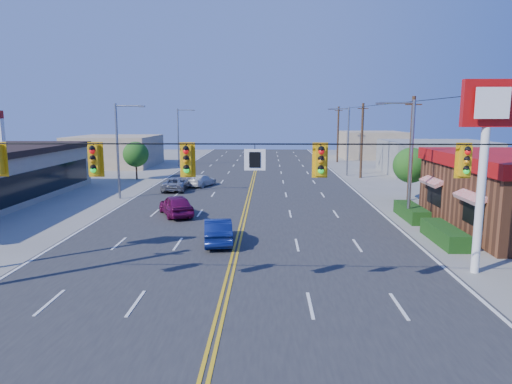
{
  "coord_description": "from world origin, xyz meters",
  "views": [
    {
      "loc": [
        1.68,
        -15.96,
        6.96
      ],
      "look_at": [
        0.89,
        12.59,
        2.2
      ],
      "focal_mm": 32.0,
      "sensor_mm": 36.0,
      "label": 1
    }
  ],
  "objects_px": {
    "car_blue": "(218,232)",
    "car_white": "(202,181)",
    "signal_span": "(218,176)",
    "car_silver": "(176,184)",
    "car_magenta": "(176,206)",
    "kfc_pylon": "(485,138)"
  },
  "relations": [
    {
      "from": "signal_span",
      "to": "car_magenta",
      "type": "relative_size",
      "value": 5.57
    },
    {
      "from": "car_white",
      "to": "car_silver",
      "type": "relative_size",
      "value": 0.85
    },
    {
      "from": "car_magenta",
      "to": "car_blue",
      "type": "relative_size",
      "value": 1.04
    },
    {
      "from": "car_magenta",
      "to": "car_silver",
      "type": "relative_size",
      "value": 0.96
    },
    {
      "from": "kfc_pylon",
      "to": "car_magenta",
      "type": "height_order",
      "value": "kfc_pylon"
    },
    {
      "from": "kfc_pylon",
      "to": "car_magenta",
      "type": "bearing_deg",
      "value": 144.62
    },
    {
      "from": "signal_span",
      "to": "car_white",
      "type": "height_order",
      "value": "signal_span"
    },
    {
      "from": "kfc_pylon",
      "to": "car_white",
      "type": "bearing_deg",
      "value": 122.65
    },
    {
      "from": "kfc_pylon",
      "to": "car_magenta",
      "type": "xyz_separation_m",
      "value": [
        -15.79,
        11.22,
        -5.3
      ]
    },
    {
      "from": "car_blue",
      "to": "car_silver",
      "type": "distance_m",
      "value": 18.75
    },
    {
      "from": "car_white",
      "to": "car_silver",
      "type": "height_order",
      "value": "car_silver"
    },
    {
      "from": "signal_span",
      "to": "car_silver",
      "type": "xyz_separation_m",
      "value": [
        -6.89,
        26.14,
        -4.26
      ]
    },
    {
      "from": "signal_span",
      "to": "car_magenta",
      "type": "distance_m",
      "value": 16.45
    },
    {
      "from": "kfc_pylon",
      "to": "car_blue",
      "type": "height_order",
      "value": "kfc_pylon"
    },
    {
      "from": "signal_span",
      "to": "kfc_pylon",
      "type": "height_order",
      "value": "signal_span"
    },
    {
      "from": "car_blue",
      "to": "car_white",
      "type": "relative_size",
      "value": 1.08
    },
    {
      "from": "car_white",
      "to": "car_silver",
      "type": "bearing_deg",
      "value": 74.2
    },
    {
      "from": "car_white",
      "to": "kfc_pylon",
      "type": "bearing_deg",
      "value": 143.61
    },
    {
      "from": "signal_span",
      "to": "car_magenta",
      "type": "height_order",
      "value": "signal_span"
    },
    {
      "from": "car_silver",
      "to": "kfc_pylon",
      "type": "bearing_deg",
      "value": 128.68
    },
    {
      "from": "kfc_pylon",
      "to": "car_white",
      "type": "xyz_separation_m",
      "value": [
        -15.95,
        24.89,
        -5.48
      ]
    },
    {
      "from": "car_white",
      "to": "car_silver",
      "type": "xyz_separation_m",
      "value": [
        -2.06,
        -2.76,
        0.07
      ]
    }
  ]
}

